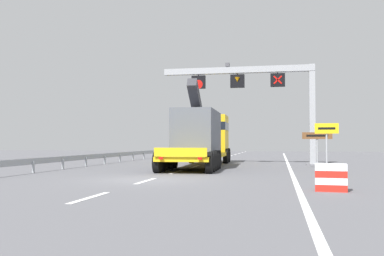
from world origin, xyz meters
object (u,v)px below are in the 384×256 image
Objects in this scene: overhead_lane_gantry at (259,86)px; tourist_info_sign_brown at (317,140)px; crash_barrier_striped at (331,177)px; heavy_haul_truck_yellow at (203,136)px; exit_sign_yellow at (327,136)px.

overhead_lane_gantry is 5.02× the size of tourist_info_sign_brown.
crash_barrier_striped is (-0.62, -12.56, -1.25)m from tourist_info_sign_brown.
heavy_haul_truck_yellow reaches higher than exit_sign_yellow.
exit_sign_yellow is 1.20× the size of tourist_info_sign_brown.
exit_sign_yellow is at bearing 84.79° from crash_barrier_striped.
overhead_lane_gantry is at bearing 121.25° from exit_sign_yellow.
overhead_lane_gantry is at bearing 28.82° from heavy_haul_truck_yellow.
exit_sign_yellow is at bearing -30.38° from heavy_haul_truck_yellow.
tourist_info_sign_brown is 12.64m from crash_barrier_striped.
exit_sign_yellow is 2.78m from tourist_info_sign_brown.
exit_sign_yellow is at bearing -58.75° from overhead_lane_gantry.
heavy_haul_truck_yellow reaches higher than tourist_info_sign_brown.
tourist_info_sign_brown is (3.67, -3.73, -3.91)m from overhead_lane_gantry.
crash_barrier_striped is (-0.89, -9.81, -1.50)m from exit_sign_yellow.
crash_barrier_striped is at bearing -79.42° from overhead_lane_gantry.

